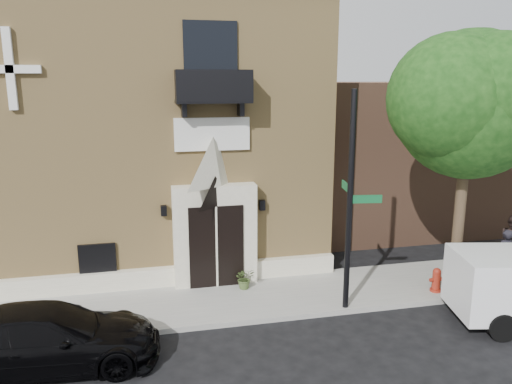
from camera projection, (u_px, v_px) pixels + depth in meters
ground at (267, 323)px, 13.66m from camera, size 120.00×120.00×0.00m
sidewalk at (287, 295)px, 15.28m from camera, size 42.00×3.00×0.15m
church at (145, 129)px, 19.55m from camera, size 12.20×11.01×9.30m
neighbour_building at (463, 150)px, 24.09m from camera, size 18.00×8.00×6.40m
street_tree_left at (473, 103)px, 13.98m from camera, size 4.97×4.38×7.77m
black_sedan at (48, 338)px, 11.45m from camera, size 5.13×2.23×1.47m
street_sign at (350, 202)px, 13.66m from camera, size 0.97×1.05×6.14m
fire_hydrant at (436, 280)px, 15.29m from camera, size 0.43×0.34×0.76m
dumpster at (503, 265)px, 15.76m from camera, size 2.00×1.18×1.29m
planter at (245, 278)px, 15.51m from camera, size 0.65×0.57×0.67m
pedestrian_near at (504, 256)px, 15.95m from camera, size 0.64×0.43×1.74m
pedestrian_far at (512, 242)px, 17.00m from camera, size 0.95×1.09×1.91m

